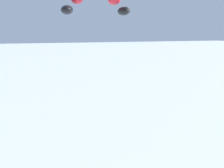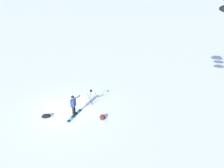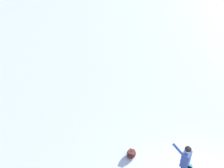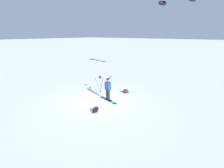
{
  "view_description": "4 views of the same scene",
  "coord_description": "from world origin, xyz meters",
  "views": [
    {
      "loc": [
        -1.8,
        -2.25,
        6.43
      ],
      "look_at": [
        1.02,
        5.44,
        4.56
      ],
      "focal_mm": 35.86,
      "sensor_mm": 36.0,
      "label": 1
    },
    {
      "loc": [
        12.41,
        5.43,
        8.85
      ],
      "look_at": [
        0.73,
        3.48,
        2.94
      ],
      "focal_mm": 33.0,
      "sensor_mm": 36.0,
      "label": 2
    },
    {
      "loc": [
        -5.14,
        0.53,
        6.68
      ],
      "look_at": [
        0.78,
        3.81,
        3.21
      ],
      "focal_mm": 31.33,
      "sensor_mm": 36.0,
      "label": 3
    },
    {
      "loc": [
        7.89,
        -8.2,
        4.63
      ],
      "look_at": [
        0.4,
        1.25,
        1.08
      ],
      "focal_mm": 27.53,
      "sensor_mm": 36.0,
      "label": 4
    }
  ],
  "objects": [
    {
      "name": "snowboarder",
      "position": [
        0.51,
        0.64,
        1.02
      ],
      "size": [
        0.47,
        0.69,
        1.71
      ],
      "color": "black",
      "rests_on": "ground_plane"
    },
    {
      "name": "camera_tripod",
      "position": [
        -1.06,
        1.55,
        0.99
      ],
      "size": [
        0.67,
        0.6,
        1.39
      ],
      "color": "#262628",
      "rests_on": "ground_plane"
    },
    {
      "name": "snowboard",
      "position": [
        0.52,
        0.66,
        0.02
      ],
      "size": [
        1.83,
        0.67,
        0.1
      ],
      "color": "teal",
      "rests_on": "ground_plane"
    },
    {
      "name": "gear_bag_large",
      "position": [
        1.11,
        -1.28,
        0.15
      ],
      "size": [
        0.54,
        0.74,
        0.28
      ],
      "color": "black",
      "rests_on": "ground_plane"
    },
    {
      "name": "ground_plane",
      "position": [
        0.0,
        0.0,
        0.0
      ],
      "size": [
        300.0,
        300.0,
        0.0
      ],
      "primitive_type": "plane",
      "color": "white"
    },
    {
      "name": "gear_bag_small",
      "position": [
        0.61,
        2.76,
        0.16
      ],
      "size": [
        0.54,
        0.44,
        0.31
      ],
      "color": "#4C1E19",
      "rests_on": "ground_plane"
    }
  ]
}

